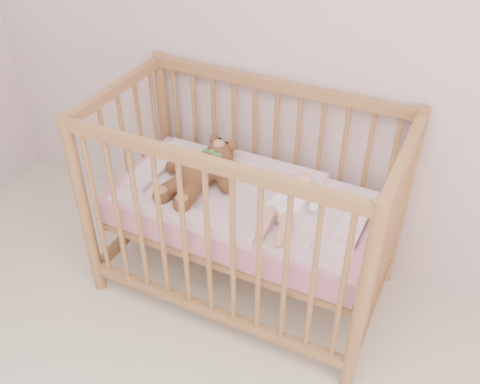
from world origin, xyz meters
The scene contains 6 objects.
wall_back centered at (0.00, 2.00, 1.35)m, with size 4.00×0.02×2.70m, color silver.
crib centered at (-0.25, 1.60, 0.50)m, with size 1.36×0.76×1.00m, color #9E6A43, non-canonical shape.
mattress centered at (-0.25, 1.60, 0.49)m, with size 1.22×0.62×0.13m, color pink.
blanket centered at (-0.25, 1.60, 0.56)m, with size 1.10×0.58×0.06m, color #E69EB6, non-canonical shape.
baby centered at (-0.02, 1.58, 0.64)m, with size 0.23×0.48×0.12m, color white, non-canonical shape.
teddy_bear centered at (-0.48, 1.58, 0.65)m, with size 0.38×0.54×0.15m, color brown, non-canonical shape.
Camera 1 is at (0.57, -0.15, 2.05)m, focal length 40.00 mm.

